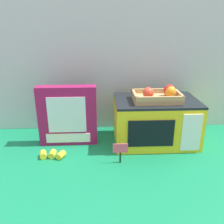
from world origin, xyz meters
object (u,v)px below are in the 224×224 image
object	(u,v)px
cookie_set_box	(68,116)
price_sign	(120,150)
food_groups_crate	(159,96)
toy_microwave	(155,121)
loose_toy_banana	(52,155)

from	to	relation	value
cookie_set_box	price_sign	size ratio (longest dim) A/B	3.18
food_groups_crate	cookie_set_box	xyz separation A→B (m)	(-0.47, 0.03, -0.11)
toy_microwave	price_sign	distance (m)	0.30
price_sign	food_groups_crate	bearing A→B (deg)	41.26
toy_microwave	food_groups_crate	world-z (taller)	food_groups_crate
price_sign	toy_microwave	bearing A→B (deg)	46.02
food_groups_crate	cookie_set_box	world-z (taller)	food_groups_crate
food_groups_crate	price_sign	distance (m)	0.35
toy_microwave	food_groups_crate	bearing A→B (deg)	-82.31
toy_microwave	cookie_set_box	size ratio (longest dim) A/B	1.36
toy_microwave	loose_toy_banana	size ratio (longest dim) A/B	3.28
toy_microwave	cookie_set_box	world-z (taller)	cookie_set_box
cookie_set_box	loose_toy_banana	world-z (taller)	cookie_set_box
food_groups_crate	price_sign	bearing A→B (deg)	-138.74
toy_microwave	loose_toy_banana	world-z (taller)	toy_microwave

